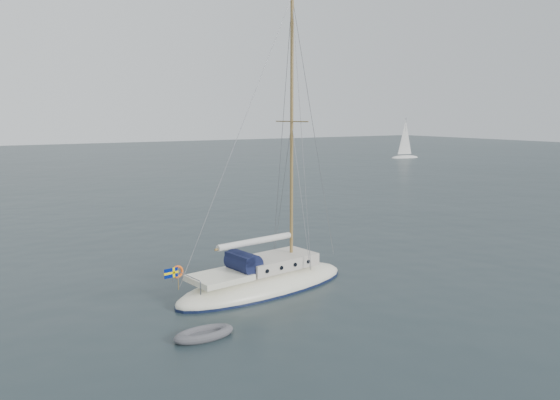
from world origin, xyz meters
TOP-DOWN VIEW (x-y plane):
  - ground at (0.00, 0.00)m, footprint 300.00×300.00m
  - sailboat at (-2.54, 1.52)m, footprint 10.58×3.17m
  - dinghy at (-7.56, -2.51)m, footprint 2.51×1.13m
  - distant_yacht_b at (62.69, 59.47)m, footprint 6.42×3.43m

SIDE VIEW (x-z plane):
  - ground at x=0.00m, z-range 0.00..0.00m
  - dinghy at x=-7.56m, z-range -0.02..0.34m
  - sailboat at x=-2.54m, z-range -6.40..8.68m
  - distant_yacht_b at x=62.69m, z-range -0.62..7.89m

